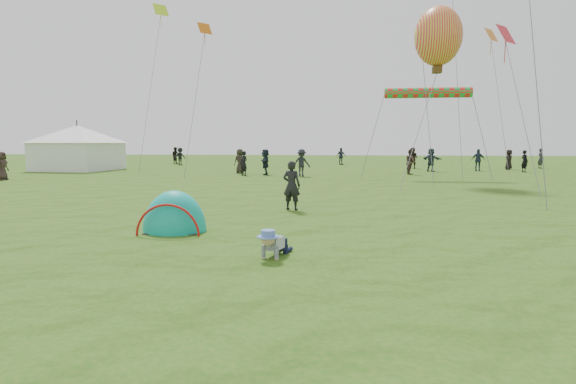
# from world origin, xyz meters

# --- Properties ---
(ground) EXTENTS (140.00, 140.00, 0.00)m
(ground) POSITION_xyz_m (0.00, 0.00, 0.00)
(ground) COLOR #235411
(crawling_toddler) EXTENTS (0.74, 0.89, 0.59)m
(crawling_toddler) POSITION_xyz_m (0.19, -0.67, 0.29)
(crawling_toddler) COLOR black
(crawling_toddler) RESTS_ON ground
(popup_tent) EXTENTS (1.68, 1.42, 2.05)m
(popup_tent) POSITION_xyz_m (-2.65, 1.61, 0.00)
(popup_tent) COLOR #06938E
(popup_tent) RESTS_ON ground
(standing_adult) EXTENTS (0.66, 0.51, 1.62)m
(standing_adult) POSITION_xyz_m (-0.12, 5.48, 0.81)
(standing_adult) COLOR black
(standing_adult) RESTS_ON ground
(event_marquee) EXTENTS (6.01, 6.01, 3.83)m
(event_marquee) POSITION_xyz_m (-19.36, 24.74, 1.92)
(event_marquee) COLOR white
(event_marquee) RESTS_ON ground
(crowd_person_0) EXTENTS (0.72, 0.67, 1.64)m
(crowd_person_0) POSITION_xyz_m (-4.97, 20.56, 0.82)
(crowd_person_0) COLOR black
(crowd_person_0) RESTS_ON ground
(crowd_person_1) EXTENTS (1.10, 1.06, 1.79)m
(crowd_person_1) POSITION_xyz_m (7.64, 30.16, 0.89)
(crowd_person_1) COLOR black
(crowd_person_1) RESTS_ON ground
(crowd_person_2) EXTENTS (1.08, 0.79, 1.71)m
(crowd_person_2) POSITION_xyz_m (12.16, 27.35, 0.85)
(crowd_person_2) COLOR #243144
(crowd_person_2) RESTS_ON ground
(crowd_person_3) EXTENTS (1.33, 1.08, 1.79)m
(crowd_person_3) POSITION_xyz_m (-1.03, 20.07, 0.89)
(crowd_person_3) COLOR #22222B
(crowd_person_3) RESTS_ON ground
(crowd_person_4) EXTENTS (0.63, 0.88, 1.67)m
(crowd_person_4) POSITION_xyz_m (-18.38, 15.30, 0.84)
(crowd_person_4) COLOR #362724
(crowd_person_4) RESTS_ON ground
(crowd_person_5) EXTENTS (1.50, 1.58, 1.78)m
(crowd_person_5) POSITION_xyz_m (8.37, 26.24, 0.89)
(crowd_person_5) COLOR #2A3645
(crowd_person_5) RESTS_ON ground
(crowd_person_6) EXTENTS (0.55, 0.69, 1.64)m
(crowd_person_6) POSITION_xyz_m (15.15, 26.22, 0.82)
(crowd_person_6) COLOR black
(crowd_person_6) RESTS_ON ground
(crowd_person_7) EXTENTS (0.74, 0.91, 1.76)m
(crowd_person_7) POSITION_xyz_m (6.34, 22.86, 0.88)
(crowd_person_7) COLOR #443029
(crowd_person_7) RESTS_ON ground
(crowd_person_8) EXTENTS (1.07, 0.86, 1.70)m
(crowd_person_8) POSITION_xyz_m (1.57, 36.09, 0.85)
(crowd_person_8) COLOR #2C3244
(crowd_person_8) RESTS_ON ground
(crowd_person_10) EXTENTS (0.80, 0.94, 1.64)m
(crowd_person_10) POSITION_xyz_m (15.15, 29.36, 0.82)
(crowd_person_10) COLOR black
(crowd_person_10) RESTS_ON ground
(crowd_person_11) EXTENTS (0.86, 1.71, 1.77)m
(crowd_person_11) POSITION_xyz_m (-3.63, 21.31, 0.88)
(crowd_person_11) COLOR #18222C
(crowd_person_11) RESTS_ON ground
(crowd_person_12) EXTENTS (0.53, 0.70, 1.72)m
(crowd_person_12) POSITION_xyz_m (18.50, 31.50, 0.86)
(crowd_person_12) COLOR #28292E
(crowd_person_12) RESTS_ON ground
(crowd_person_13) EXTENTS (1.06, 0.99, 1.74)m
(crowd_person_13) POSITION_xyz_m (-15.55, 36.01, 0.87)
(crowd_person_13) COLOR black
(crowd_person_13) RESTS_ON ground
(crowd_person_15) EXTENTS (1.24, 1.21, 1.70)m
(crowd_person_15) POSITION_xyz_m (-14.23, 33.78, 0.85)
(crowd_person_15) COLOR black
(crowd_person_15) RESTS_ON ground
(crowd_person_16) EXTENTS (1.02, 0.98, 1.76)m
(crowd_person_16) POSITION_xyz_m (-5.73, 22.74, 0.88)
(crowd_person_16) COLOR #2E2521
(crowd_person_16) RESTS_ON ground
(balloon_kite) EXTENTS (2.56, 2.56, 3.58)m
(balloon_kite) POSITION_xyz_m (6.73, 17.06, 7.82)
(balloon_kite) COLOR yellow
(rainbow_tube_kite) EXTENTS (5.25, 0.64, 0.64)m
(rainbow_tube_kite) POSITION_xyz_m (6.82, 20.07, 5.28)
(rainbow_tube_kite) COLOR red
(diamond_kite_1) EXTENTS (1.01, 1.01, 0.83)m
(diamond_kite_1) POSITION_xyz_m (-8.22, 22.96, 10.28)
(diamond_kite_1) COLOR orange
(diamond_kite_2) EXTENTS (1.20, 1.20, 0.98)m
(diamond_kite_2) POSITION_xyz_m (-12.90, 26.63, 12.74)
(diamond_kite_2) COLOR #C6F51F
(diamond_kite_4) EXTENTS (0.83, 0.83, 0.68)m
(diamond_kite_4) POSITION_xyz_m (6.10, 18.71, 8.33)
(diamond_kite_4) COLOR #0F85C9
(diamond_kite_6) EXTENTS (1.18, 1.18, 0.97)m
(diamond_kite_6) POSITION_xyz_m (9.58, 15.04, 7.58)
(diamond_kite_6) COLOR red
(diamond_kite_7) EXTENTS (1.21, 1.21, 0.99)m
(diamond_kite_7) POSITION_xyz_m (12.39, 26.42, 10.08)
(diamond_kite_7) COLOR orange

